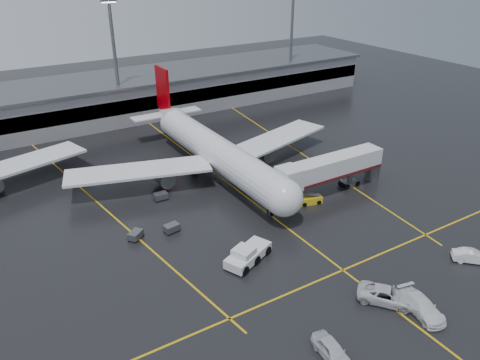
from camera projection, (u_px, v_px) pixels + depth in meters
ground at (244, 195)px, 72.07m from camera, size 220.00×220.00×0.00m
apron_line_centre at (244, 195)px, 72.07m from camera, size 0.25×90.00×0.02m
apron_line_stop at (343, 270)px, 55.24m from camera, size 60.00×0.25×0.02m
apron_line_left at (96, 201)px, 70.34m from camera, size 9.99×69.35×0.02m
apron_line_right at (297, 151)px, 88.16m from camera, size 7.57×69.64×0.02m
terminal at (133, 95)px, 106.84m from camera, size 122.00×19.00×8.60m
light_mast_mid at (115, 56)px, 95.48m from camera, size 3.00×1.20×25.45m
light_mast_right at (291, 37)px, 116.58m from camera, size 3.00×1.20×25.45m
main_airliner at (213, 150)px, 77.64m from camera, size 48.80×45.60×14.10m
jet_bridge at (331, 169)px, 71.32m from camera, size 19.90×3.40×6.05m
pushback_tractor at (247, 255)px, 56.37m from camera, size 7.12×5.08×2.36m
belt_loader at (310, 200)px, 69.62m from camera, size 3.76×2.34×2.22m
service_van_a at (387, 295)px, 49.90m from camera, size 6.19×6.73×1.75m
service_van_b at (422, 306)px, 48.40m from camera, size 3.50×6.23×1.70m
service_van_c at (472, 256)px, 56.45m from camera, size 4.48×4.34×1.52m
service_van_d at (332, 351)px, 43.03m from camera, size 2.52×5.10×1.67m
baggage_cart_a at (172, 228)px, 62.51m from camera, size 2.18×1.60×1.12m
baggage_cart_b at (136, 235)px, 60.96m from camera, size 2.38×2.25×1.12m
baggage_cart_c at (161, 196)px, 70.58m from camera, size 2.02×1.34×1.12m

